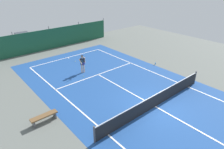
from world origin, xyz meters
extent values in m
plane|color=slate|center=(0.00, 0.00, 0.00)|extent=(36.00, 36.00, 0.00)
cube|color=#1E478C|center=(0.00, 0.00, 0.00)|extent=(11.02, 26.60, 0.01)
cube|color=white|center=(0.00, 11.90, 0.01)|extent=(8.22, 0.10, 0.01)
cube|color=white|center=(-4.11, 0.00, 0.01)|extent=(0.10, 23.80, 0.01)
cube|color=white|center=(4.11, 0.00, 0.01)|extent=(0.10, 23.80, 0.01)
cube|color=white|center=(0.00, 6.40, 0.01)|extent=(8.22, 0.10, 0.01)
cube|color=white|center=(0.00, 0.00, 0.01)|extent=(0.10, 12.80, 0.01)
cube|color=white|center=(0.00, 11.75, 0.01)|extent=(0.10, 0.30, 0.01)
cube|color=black|center=(0.00, 0.00, 0.47)|extent=(9.92, 0.03, 0.95)
cube|color=white|center=(0.00, 0.00, 0.97)|extent=(9.92, 0.04, 0.05)
cylinder|color=#47474C|center=(-5.01, 0.00, 0.55)|extent=(0.10, 0.10, 1.10)
cylinder|color=#47474C|center=(5.01, 0.00, 0.55)|extent=(0.10, 0.10, 1.10)
cube|color=#195138|center=(0.00, 15.86, 1.20)|extent=(16.22, 0.06, 2.40)
cylinder|color=#595B60|center=(-4.05, 15.92, 1.35)|extent=(0.08, 0.08, 2.70)
cylinder|color=#595B60|center=(0.00, 15.92, 1.35)|extent=(0.08, 0.08, 2.70)
cylinder|color=#595B60|center=(4.05, 15.92, 1.35)|extent=(0.08, 0.08, 2.70)
cylinder|color=#595B60|center=(8.11, 15.92, 1.35)|extent=(0.08, 0.08, 2.70)
cube|color=#234C1E|center=(0.00, 16.46, 0.55)|extent=(14.60, 0.70, 1.10)
cylinder|color=#D8AD8C|center=(-0.66, 7.66, 0.41)|extent=(0.12, 0.12, 0.82)
cylinder|color=#D8AD8C|center=(-0.86, 7.68, 0.41)|extent=(0.12, 0.12, 0.82)
cylinder|color=navy|center=(-0.76, 7.67, 0.90)|extent=(0.40, 0.40, 0.22)
cube|color=#1E232D|center=(-0.76, 7.67, 1.10)|extent=(0.38, 0.25, 0.56)
sphere|color=#D8AD8C|center=(-0.76, 7.67, 1.53)|extent=(0.22, 0.22, 0.22)
cylinder|color=black|center=(-0.76, 7.67, 1.62)|extent=(0.23, 0.23, 0.04)
cylinder|color=#D8AD8C|center=(-0.53, 7.64, 1.13)|extent=(0.09, 0.09, 0.58)
cylinder|color=#D8AD8C|center=(-1.01, 7.58, 1.13)|extent=(0.16, 0.53, 0.41)
cylinder|color=black|center=(-1.09, 7.29, 1.02)|extent=(0.07, 0.28, 0.13)
torus|color=teal|center=(-1.09, 7.29, 1.24)|extent=(0.32, 0.17, 0.29)
sphere|color=#CCDB33|center=(0.01, 10.43, 0.03)|extent=(0.07, 0.07, 0.07)
sphere|color=#CCDB33|center=(3.42, 11.67, 0.03)|extent=(0.07, 0.07, 0.07)
sphere|color=#CCDB33|center=(-1.24, 6.86, 0.03)|extent=(0.07, 0.07, 0.07)
cube|color=silver|center=(-2.17, 18.85, 0.72)|extent=(1.95, 4.26, 0.80)
cube|color=#2D333D|center=(-2.17, 18.85, 1.40)|extent=(1.60, 1.94, 0.56)
cylinder|color=black|center=(-1.32, 17.51, 0.32)|extent=(0.24, 0.65, 0.64)
cylinder|color=black|center=(-3.12, 17.58, 0.32)|extent=(0.24, 0.65, 0.64)
cylinder|color=black|center=(-1.23, 20.12, 0.32)|extent=(0.24, 0.65, 0.64)
cylinder|color=black|center=(-3.03, 20.18, 0.32)|extent=(0.24, 0.65, 0.64)
cube|color=brown|center=(-6.31, 3.30, 0.45)|extent=(1.60, 0.40, 0.08)
cube|color=#4C4C51|center=(-6.96, 3.30, 0.23)|extent=(0.08, 0.36, 0.45)
cube|color=#4C4C51|center=(-5.66, 3.30, 0.23)|extent=(0.08, 0.36, 0.45)
cylinder|color=#338CD8|center=(5.69, 4.52, 0.12)|extent=(0.08, 0.08, 0.24)
camera|label=1|loc=(-9.34, -6.50, 7.81)|focal=31.74mm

